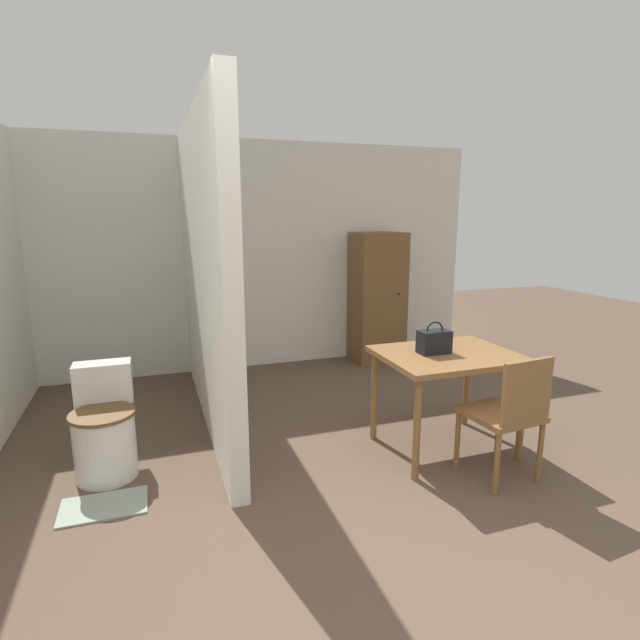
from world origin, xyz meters
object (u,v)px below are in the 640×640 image
wooden_cabinet (377,298)px  dining_table (447,365)px  wooden_chair (509,412)px  handbag (434,341)px  toilet (105,431)px

wooden_cabinet → dining_table: bearing=-102.9°
wooden_chair → wooden_cabinet: wooden_cabinet is taller
wooden_chair → handbag: handbag is taller
toilet → handbag: size_ratio=3.07×
toilet → wooden_cabinet: 3.43m
handbag → toilet: bearing=169.7°
dining_table → handbag: 0.21m
wooden_chair → wooden_cabinet: size_ratio=0.57×
handbag → wooden_cabinet: bearing=74.6°
toilet → handbag: bearing=-10.3°
wooden_chair → toilet: 2.67m
wooden_chair → toilet: wooden_chair is taller
wooden_cabinet → wooden_chair: bearing=-97.8°
dining_table → wooden_chair: bearing=-75.4°
dining_table → wooden_cabinet: 2.32m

